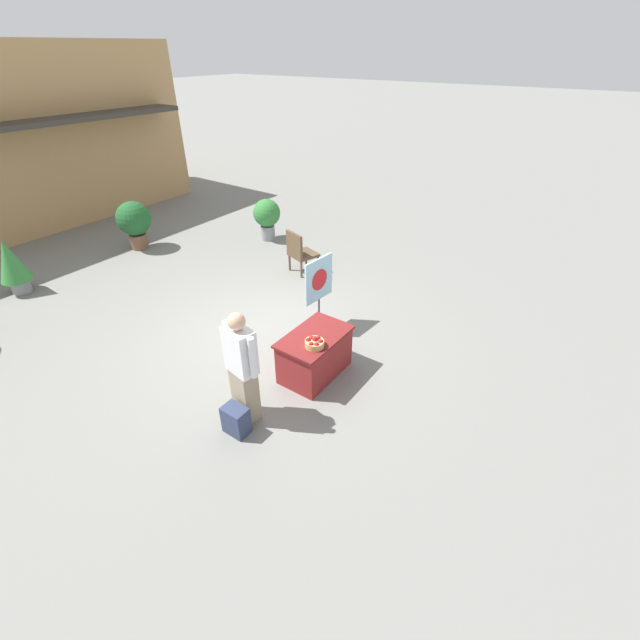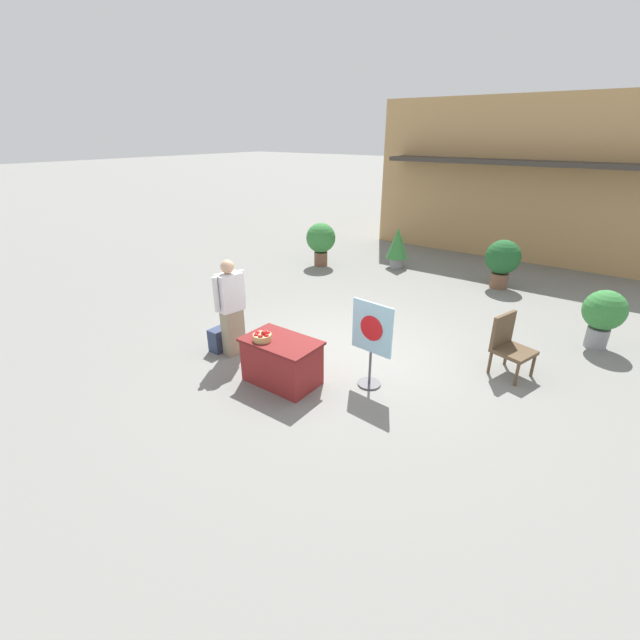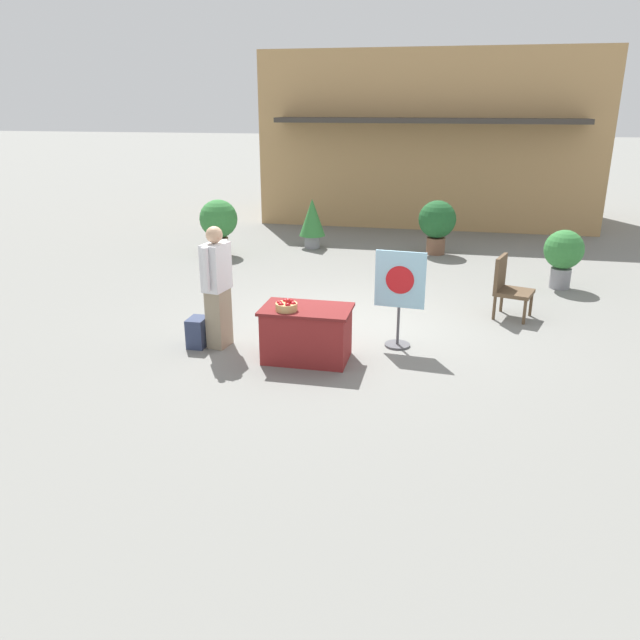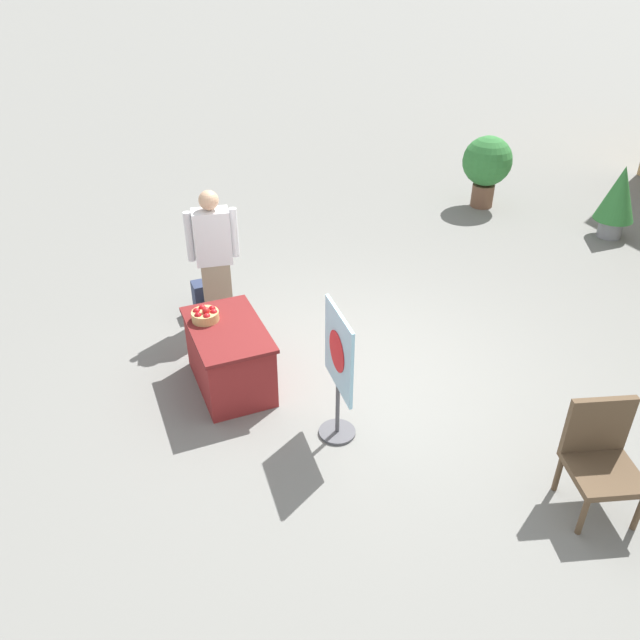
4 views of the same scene
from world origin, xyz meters
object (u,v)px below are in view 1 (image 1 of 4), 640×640
(display_table, at_px, (315,354))
(person_visitor, at_px, (242,368))
(poster_board, at_px, (319,289))
(potted_plant_near_left, at_px, (134,221))
(potted_plant_near_right, at_px, (267,215))
(apple_basket, at_px, (314,343))
(patio_chair, at_px, (300,251))
(backpack, at_px, (236,420))
(potted_plant_far_left, at_px, (11,264))

(display_table, xyz_separation_m, person_visitor, (-1.32, 0.22, 0.51))
(poster_board, relative_size, potted_plant_near_left, 1.13)
(poster_board, relative_size, potted_plant_near_right, 1.26)
(apple_basket, distance_m, patio_chair, 3.92)
(poster_board, distance_m, patio_chair, 2.31)
(backpack, relative_size, potted_plant_far_left, 0.36)
(display_table, distance_m, potted_plant_near_left, 6.81)
(poster_board, bearing_deg, potted_plant_near_right, 148.19)
(display_table, relative_size, potted_plant_far_left, 1.02)
(potted_plant_far_left, xyz_separation_m, potted_plant_near_left, (2.89, -0.02, 0.07))
(potted_plant_far_left, distance_m, potted_plant_near_left, 2.89)
(backpack, bearing_deg, potted_plant_near_right, 37.54)
(display_table, relative_size, potted_plant_near_right, 1.09)
(poster_board, bearing_deg, patio_chair, 141.33)
(poster_board, bearing_deg, potted_plant_far_left, -151.49)
(display_table, height_order, potted_plant_near_left, potted_plant_near_left)
(person_visitor, relative_size, backpack, 4.08)
(display_table, distance_m, potted_plant_far_left, 6.82)
(display_table, bearing_deg, patio_chair, 41.25)
(display_table, relative_size, potted_plant_near_left, 0.97)
(backpack, bearing_deg, patio_chair, 27.43)
(apple_basket, relative_size, backpack, 0.68)
(person_visitor, xyz_separation_m, patio_chair, (4.05, 2.17, -0.35))
(apple_basket, xyz_separation_m, patio_chair, (2.96, 2.56, -0.26))
(poster_board, xyz_separation_m, potted_plant_near_left, (0.31, 5.90, -0.05))
(backpack, xyz_separation_m, patio_chair, (4.35, 2.26, 0.32))
(potted_plant_far_left, relative_size, potted_plant_near_right, 1.07)
(display_table, bearing_deg, apple_basket, -144.41)
(person_visitor, height_order, potted_plant_far_left, person_visitor)
(apple_basket, xyz_separation_m, potted_plant_near_right, (4.06, 4.49, -0.13))
(patio_chair, bearing_deg, potted_plant_far_left, 151.41)
(patio_chair, distance_m, potted_plant_near_left, 4.43)
(person_visitor, height_order, poster_board, person_visitor)
(backpack, height_order, potted_plant_far_left, potted_plant_far_left)
(backpack, relative_size, poster_board, 0.31)
(person_visitor, distance_m, patio_chair, 4.61)
(potted_plant_far_left, bearing_deg, potted_plant_near_left, -0.48)
(poster_board, xyz_separation_m, patio_chair, (1.58, 1.66, -0.25))
(display_table, height_order, potted_plant_far_left, potted_plant_far_left)
(apple_basket, bearing_deg, potted_plant_far_left, 100.01)
(backpack, distance_m, potted_plant_far_left, 6.54)
(potted_plant_near_left, bearing_deg, potted_plant_far_left, 179.52)
(person_visitor, relative_size, patio_chair, 1.73)
(apple_basket, relative_size, person_visitor, 0.17)
(display_table, xyz_separation_m, potted_plant_near_left, (1.46, 6.64, 0.37))
(person_visitor, height_order, backpack, person_visitor)
(potted_plant_far_left, bearing_deg, patio_chair, -45.71)
(poster_board, bearing_deg, backpack, -72.84)
(display_table, relative_size, backpack, 2.81)
(patio_chair, relative_size, potted_plant_far_left, 0.85)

